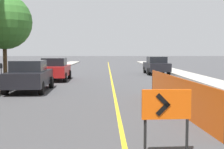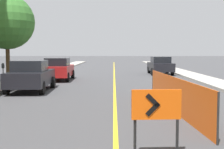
% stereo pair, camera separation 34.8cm
% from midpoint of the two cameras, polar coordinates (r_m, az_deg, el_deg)
% --- Properties ---
extents(lane_stripe, '(0.12, 68.58, 0.01)m').
position_cam_midpoint_polar(lane_stripe, '(25.76, 0.80, -0.31)').
color(lane_stripe, gold).
rests_on(lane_stripe, ground_plane).
extents(sidewalk_left, '(1.86, 68.58, 0.15)m').
position_cam_midpoint_polar(sidewalk_left, '(26.48, -13.15, -0.14)').
color(sidewalk_left, '#ADA89E').
rests_on(sidewalk_left, ground_plane).
extents(sidewalk_right, '(1.86, 68.58, 0.15)m').
position_cam_midpoint_polar(sidewalk_right, '(26.59, 14.70, -0.15)').
color(sidewalk_right, '#ADA89E').
rests_on(sidewalk_right, ground_plane).
extents(arrow_barricade_primary, '(0.97, 0.12, 1.31)m').
position_cam_midpoint_polar(arrow_barricade_primary, '(6.18, 9.70, -6.12)').
color(arrow_barricade_primary, '#EF560C').
rests_on(arrow_barricade_primary, ground_plane).
extents(safety_mesh_fence, '(0.49, 7.81, 1.18)m').
position_cam_midpoint_polar(safety_mesh_fence, '(10.89, 12.10, -3.54)').
color(safety_mesh_fence, '#EF560C').
rests_on(safety_mesh_fence, ground_plane).
extents(parked_car_curb_near, '(1.97, 4.37, 1.59)m').
position_cam_midpoint_polar(parked_car_curb_near, '(16.58, -14.00, -0.20)').
color(parked_car_curb_near, black).
rests_on(parked_car_curb_near, ground_plane).
extents(parked_car_curb_mid, '(1.94, 4.33, 1.59)m').
position_cam_midpoint_polar(parked_car_curb_mid, '(22.42, -9.40, 0.99)').
color(parked_car_curb_mid, maroon).
rests_on(parked_car_curb_mid, ground_plane).
extents(parked_car_curb_far, '(1.95, 4.34, 1.59)m').
position_cam_midpoint_polar(parked_car_curb_far, '(28.24, 9.17, 1.65)').
color(parked_car_curb_far, black).
rests_on(parked_car_curb_far, ground_plane).
extents(parking_meter_near_curb, '(0.12, 0.11, 1.30)m').
position_cam_midpoint_polar(parking_meter_near_curb, '(17.10, -18.75, 0.75)').
color(parking_meter_near_curb, '#4C4C51').
rests_on(parking_meter_near_curb, sidewalk_left).
extents(street_tree_left_near, '(3.30, 3.30, 5.32)m').
position_cam_midpoint_polar(street_tree_left_near, '(19.97, -18.18, 9.09)').
color(street_tree_left_near, '#4C3823').
rests_on(street_tree_left_near, sidewalk_left).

